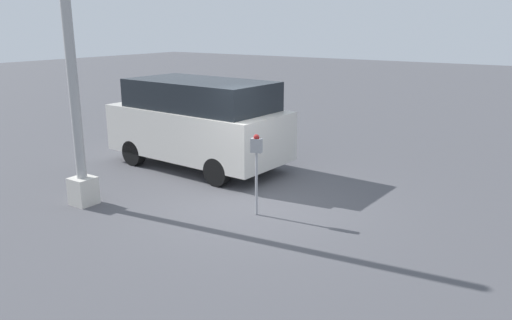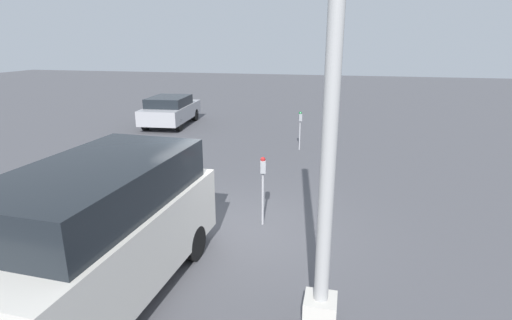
{
  "view_description": "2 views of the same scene",
  "coord_description": "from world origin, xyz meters",
  "px_view_note": "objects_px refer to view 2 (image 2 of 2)",
  "views": [
    {
      "loc": [
        -5.38,
        7.7,
        3.47
      ],
      "look_at": [
        -0.46,
        0.53,
        1.08
      ],
      "focal_mm": 35.0,
      "sensor_mm": 36.0,
      "label": 1
    },
    {
      "loc": [
        7.42,
        2.1,
        3.9
      ],
      "look_at": [
        -0.96,
        0.19,
        1.3
      ],
      "focal_mm": 28.0,
      "sensor_mm": 36.0,
      "label": 2
    }
  ],
  "objects_px": {
    "parking_meter_near": "(263,175)",
    "parked_van": "(100,228)",
    "lamp_post": "(327,190)",
    "parking_meter_far": "(300,122)",
    "car_distant": "(171,110)"
  },
  "relations": [
    {
      "from": "parked_van",
      "to": "parking_meter_far",
      "type": "bearing_deg",
      "value": 170.91
    },
    {
      "from": "parking_meter_far",
      "to": "car_distant",
      "type": "height_order",
      "value": "parking_meter_far"
    },
    {
      "from": "parking_meter_near",
      "to": "car_distant",
      "type": "bearing_deg",
      "value": -159.81
    },
    {
      "from": "lamp_post",
      "to": "car_distant",
      "type": "height_order",
      "value": "lamp_post"
    },
    {
      "from": "parking_meter_near",
      "to": "parked_van",
      "type": "distance_m",
      "value": 3.57
    },
    {
      "from": "lamp_post",
      "to": "parked_van",
      "type": "bearing_deg",
      "value": -92.11
    },
    {
      "from": "parked_van",
      "to": "car_distant",
      "type": "bearing_deg",
      "value": -157.53
    },
    {
      "from": "parking_meter_far",
      "to": "parked_van",
      "type": "bearing_deg",
      "value": -25.63
    },
    {
      "from": "parking_meter_near",
      "to": "parked_van",
      "type": "height_order",
      "value": "parked_van"
    },
    {
      "from": "parking_meter_near",
      "to": "parked_van",
      "type": "bearing_deg",
      "value": -46.21
    },
    {
      "from": "car_distant",
      "to": "parked_van",
      "type": "bearing_deg",
      "value": -164.63
    },
    {
      "from": "car_distant",
      "to": "parking_meter_far",
      "type": "bearing_deg",
      "value": -119.69
    },
    {
      "from": "parking_meter_near",
      "to": "lamp_post",
      "type": "height_order",
      "value": "lamp_post"
    },
    {
      "from": "parking_meter_far",
      "to": "car_distant",
      "type": "bearing_deg",
      "value": -129.13
    },
    {
      "from": "parked_van",
      "to": "car_distant",
      "type": "height_order",
      "value": "parked_van"
    }
  ]
}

